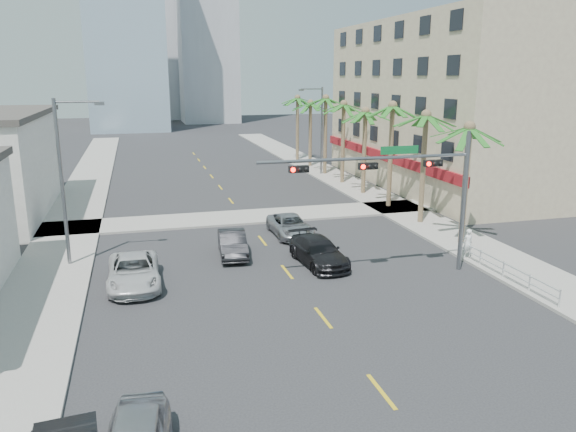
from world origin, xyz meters
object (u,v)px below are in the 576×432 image
object	(u,v)px
car_lane_right	(318,251)
pedestrian	(468,243)
car_lane_left	(233,244)
traffic_signal_mast	(409,179)
car_parked_far	(134,271)
car_lane_center	(290,226)

from	to	relation	value
car_lane_right	pedestrian	xyz separation A→B (m)	(8.30, -1.49, 0.25)
car_lane_left	pedestrian	distance (m)	13.29
traffic_signal_mast	pedestrian	xyz separation A→B (m)	(4.52, 1.34, -4.08)
traffic_signal_mast	car_parked_far	distance (m)	14.41
traffic_signal_mast	pedestrian	size ratio (longest dim) A/B	6.71
car_lane_right	traffic_signal_mast	bearing A→B (deg)	-42.26
traffic_signal_mast	car_parked_far	xyz separation A→B (m)	(-13.58, 2.09, -4.32)
car_lane_left	car_lane_right	world-z (taller)	car_lane_right
car_lane_center	car_lane_right	xyz separation A→B (m)	(0.00, -5.87, 0.06)
car_parked_far	car_lane_right	xyz separation A→B (m)	(9.80, 0.74, -0.01)
pedestrian	car_parked_far	bearing A→B (deg)	-2.00
traffic_signal_mast	pedestrian	bearing A→B (deg)	16.53
traffic_signal_mast	car_lane_left	xyz separation A→B (m)	(-8.09, 5.56, -4.35)
car_lane_left	car_lane_right	bearing A→B (deg)	-27.51
car_lane_left	pedestrian	world-z (taller)	pedestrian
car_parked_far	car_lane_left	size ratio (longest dim) A/B	1.24
car_lane_center	pedestrian	distance (m)	11.10
car_lane_center	car_lane_left	bearing A→B (deg)	-144.88
car_lane_left	car_lane_center	xyz separation A→B (m)	(4.30, 3.14, -0.04)
traffic_signal_mast	car_lane_left	bearing A→B (deg)	145.47
car_parked_far	car_lane_left	xyz separation A→B (m)	(5.50, 3.48, -0.03)
car_lane_left	car_lane_center	size ratio (longest dim) A/B	0.89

